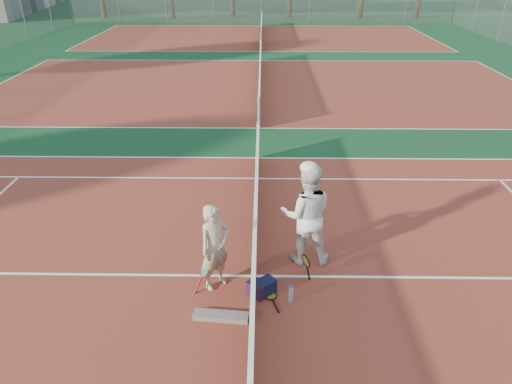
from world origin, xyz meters
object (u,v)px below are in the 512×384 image
(player_a, at_px, (215,247))
(racket_black_held, at_px, (305,268))
(sports_bag_navy, at_px, (265,287))
(net_main, at_px, (255,254))
(racket_red, at_px, (205,276))
(racket_spare, at_px, (270,295))
(player_b, at_px, (306,215))
(sports_bag_purple, at_px, (257,289))
(water_bottle, at_px, (291,295))

(player_a, bearing_deg, racket_black_held, -40.79)
(racket_black_held, distance_m, sports_bag_navy, 0.81)
(net_main, xyz_separation_m, racket_red, (-0.87, -0.36, -0.24))
(racket_red, distance_m, racket_spare, 1.19)
(player_b, xyz_separation_m, racket_red, (-1.82, -0.93, -0.74))
(racket_red, distance_m, racket_black_held, 1.80)
(player_b, distance_m, sports_bag_purple, 1.66)
(racket_black_held, height_order, sports_bag_navy, racket_black_held)
(water_bottle, bearing_deg, player_a, 161.71)
(player_a, height_order, sports_bag_purple, player_a)
(sports_bag_purple, height_order, water_bottle, water_bottle)
(net_main, bearing_deg, water_bottle, -47.23)
(player_b, relative_size, sports_bag_purple, 6.00)
(net_main, height_order, water_bottle, net_main)
(racket_spare, height_order, sports_bag_navy, sports_bag_navy)
(net_main, relative_size, water_bottle, 36.60)
(player_a, xyz_separation_m, water_bottle, (1.32, -0.44, -0.66))
(racket_red, bearing_deg, racket_black_held, -29.68)
(sports_bag_purple, bearing_deg, racket_red, 170.06)
(racket_spare, bearing_deg, net_main, 9.27)
(sports_bag_purple, bearing_deg, player_b, 50.26)
(racket_black_held, bearing_deg, water_bottle, 32.86)
(net_main, bearing_deg, sports_bag_navy, -68.05)
(net_main, xyz_separation_m, sports_bag_navy, (0.19, -0.47, -0.37))
(player_b, relative_size, racket_spare, 3.35)
(water_bottle, bearing_deg, net_main, 132.77)
(sports_bag_navy, bearing_deg, player_b, 53.55)
(sports_bag_navy, bearing_deg, racket_spare, -37.24)
(player_a, height_order, racket_black_held, player_a)
(net_main, distance_m, player_a, 0.79)
(racket_black_held, distance_m, water_bottle, 0.63)
(racket_black_held, bearing_deg, sports_bag_navy, -5.17)
(sports_bag_navy, height_order, water_bottle, water_bottle)
(player_b, xyz_separation_m, racket_spare, (-0.67, -1.09, -0.99))
(player_a, xyz_separation_m, sports_bag_navy, (0.88, -0.22, -0.67))
(player_a, bearing_deg, water_bottle, -62.80)
(player_a, height_order, player_b, player_b)
(player_a, bearing_deg, player_b, -18.35)
(racket_black_held, distance_m, sports_bag_purple, 0.96)
(racket_red, bearing_deg, player_a, -2.95)
(net_main, xyz_separation_m, racket_spare, (0.27, -0.53, -0.49))
(player_a, relative_size, water_bottle, 5.40)
(racket_red, relative_size, sports_bag_purple, 1.61)
(net_main, distance_m, racket_spare, 0.78)
(net_main, xyz_separation_m, player_a, (-0.69, -0.24, 0.30))
(racket_red, bearing_deg, player_b, -9.90)
(racket_spare, xyz_separation_m, sports_bag_purple, (-0.23, 0.01, 0.12))
(racket_spare, distance_m, sports_bag_purple, 0.26)
(player_a, bearing_deg, sports_bag_purple, -65.47)
(net_main, bearing_deg, racket_spare, -62.75)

